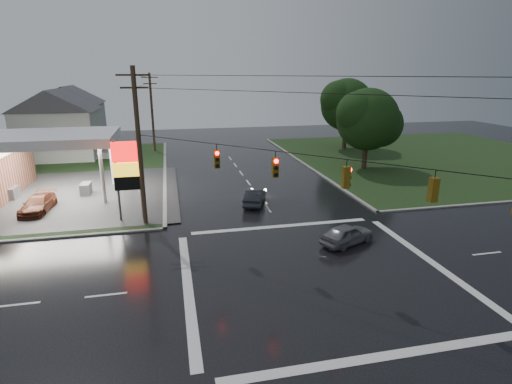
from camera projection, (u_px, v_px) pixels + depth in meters
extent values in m
plane|color=black|center=(316.00, 272.00, 22.00)|extent=(120.00, 120.00, 0.00)
cube|color=black|center=(434.00, 157.00, 51.63)|extent=(36.00, 36.00, 0.08)
cube|color=#2D2D2D|center=(26.00, 198.00, 34.71)|extent=(26.00, 18.00, 0.02)
cylinder|color=silver|center=(102.00, 175.00, 32.64)|extent=(0.30, 0.30, 5.00)
cylinder|color=silver|center=(111.00, 160.00, 38.25)|extent=(0.30, 0.30, 5.00)
cube|color=silver|center=(41.00, 139.00, 33.64)|extent=(12.00, 8.00, 0.80)
cube|color=white|center=(42.00, 143.00, 33.76)|extent=(11.40, 7.40, 0.04)
cube|color=#59595E|center=(12.00, 193.00, 34.37)|extent=(0.80, 1.60, 1.10)
cube|color=#59595E|center=(86.00, 189.00, 35.60)|extent=(0.80, 1.60, 1.10)
cylinder|color=#59595E|center=(117.00, 182.00, 28.64)|extent=(0.16, 0.16, 6.00)
cylinder|color=#59595E|center=(140.00, 181.00, 28.97)|extent=(0.16, 0.16, 6.00)
cube|color=red|center=(126.00, 151.00, 28.17)|extent=(2.00, 0.35, 1.40)
cube|color=gold|center=(128.00, 169.00, 28.54)|extent=(2.00, 0.35, 1.00)
cube|color=black|center=(129.00, 183.00, 28.83)|extent=(2.00, 0.35, 1.00)
cylinder|color=#382619|center=(140.00, 149.00, 27.35)|extent=(0.32, 0.32, 11.00)
cube|color=#382619|center=(133.00, 75.00, 25.93)|extent=(2.20, 0.12, 0.12)
cube|color=#382619|center=(134.00, 88.00, 26.16)|extent=(1.80, 0.12, 0.12)
cylinder|color=#382619|center=(152.00, 113.00, 54.07)|extent=(0.32, 0.32, 10.50)
cube|color=#382619|center=(149.00, 77.00, 52.73)|extent=(2.20, 0.12, 0.12)
cube|color=#382619|center=(150.00, 84.00, 52.96)|extent=(1.80, 0.12, 0.12)
cube|color=#59470C|center=(217.00, 159.00, 23.85)|extent=(0.34, 0.34, 1.10)
cylinder|color=#FF0C07|center=(217.00, 153.00, 23.55)|extent=(0.22, 0.08, 0.22)
cube|color=#59470C|center=(275.00, 167.00, 21.77)|extent=(0.34, 0.34, 1.10)
cylinder|color=#FF0C07|center=(276.00, 161.00, 21.47)|extent=(0.22, 0.08, 0.22)
cube|color=#59470C|center=(346.00, 177.00, 19.69)|extent=(0.34, 0.34, 1.10)
cylinder|color=#FF0C07|center=(350.00, 170.00, 19.62)|extent=(0.08, 0.22, 0.22)
cube|color=#59470C|center=(433.00, 190.00, 17.61)|extent=(0.34, 0.34, 1.10)
cylinder|color=#FF0C07|center=(432.00, 180.00, 17.69)|extent=(0.22, 0.08, 0.22)
cube|color=silver|center=(60.00, 134.00, 50.50)|extent=(9.00, 8.00, 6.00)
cube|color=gray|center=(106.00, 153.00, 52.33)|extent=(1.60, 4.80, 0.80)
cube|color=silver|center=(72.00, 123.00, 61.51)|extent=(9.00, 8.00, 6.00)
cube|color=gray|center=(110.00, 139.00, 63.35)|extent=(1.60, 4.80, 0.80)
cylinder|color=black|center=(365.00, 147.00, 44.72)|extent=(0.56, 0.56, 5.04)
sphere|color=black|center=(368.00, 119.00, 43.83)|extent=(6.80, 6.80, 6.80)
sphere|color=black|center=(380.00, 124.00, 44.64)|extent=(5.10, 5.10, 5.10)
sphere|color=black|center=(358.00, 113.00, 42.97)|extent=(4.76, 4.76, 4.76)
cylinder|color=black|center=(345.00, 129.00, 56.47)|extent=(0.56, 0.56, 5.60)
sphere|color=black|center=(347.00, 105.00, 55.49)|extent=(7.20, 7.20, 7.20)
sphere|color=black|center=(357.00, 109.00, 56.34)|extent=(5.40, 5.40, 5.40)
sphere|color=black|center=(339.00, 99.00, 54.59)|extent=(5.04, 5.04, 5.04)
imported|color=black|center=(255.00, 196.00, 33.16)|extent=(2.72, 4.21, 1.31)
imported|color=slate|center=(347.00, 234.00, 25.50)|extent=(4.11, 2.94, 1.30)
imported|color=#5A2514|center=(38.00, 204.00, 31.25)|extent=(2.17, 4.61, 1.30)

